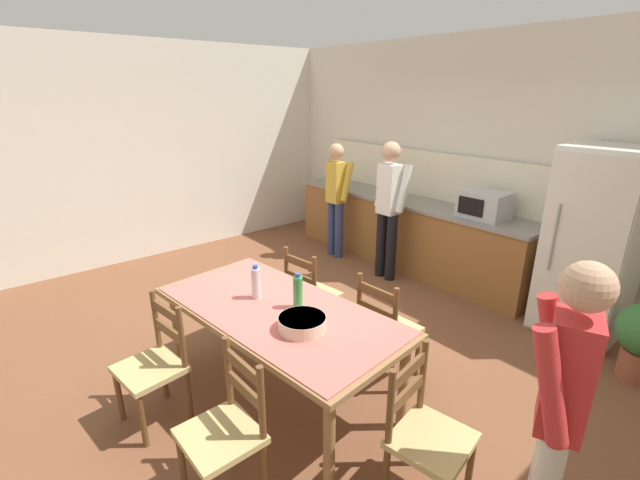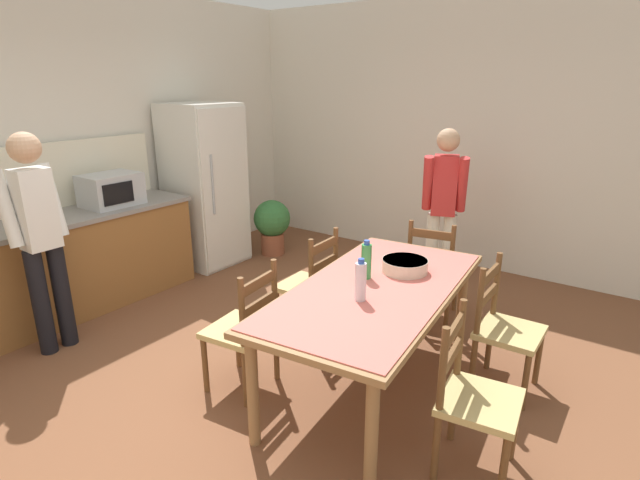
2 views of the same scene
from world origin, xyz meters
name	(u,v)px [view 2 (image 2 of 2)]	position (x,y,z in m)	size (l,w,h in m)	color
ground_plane	(262,387)	(0.00, 0.00, 0.00)	(8.32, 8.32, 0.00)	brown
wall_back	(36,148)	(0.00, 2.66, 1.45)	(6.52, 0.12, 2.90)	silver
wall_right	(453,135)	(3.26, 0.00, 1.45)	(0.12, 5.20, 2.90)	silver
refrigerator	(205,186)	(1.53, 2.19, 0.90)	(0.71, 0.73, 1.80)	silver
microwave	(111,190)	(0.40, 2.21, 1.05)	(0.50, 0.39, 0.30)	#B2B7BC
dining_table	(376,297)	(0.46, -0.62, 0.68)	(2.02, 1.13, 0.76)	olive
bottle_near_centre	(361,281)	(0.22, -0.65, 0.88)	(0.07, 0.07, 0.27)	silver
bottle_off_centre	(366,261)	(0.54, -0.50, 0.88)	(0.07, 0.07, 0.27)	green
serving_bowl	(405,265)	(0.80, -0.66, 0.81)	(0.32, 0.32, 0.09)	beige
chair_side_far_left	(244,330)	(-0.05, 0.09, 0.44)	(0.46, 0.45, 0.91)	brown
chair_side_near_left	(473,398)	(0.10, -1.43, 0.44)	(0.47, 0.45, 0.91)	brown
chair_side_near_right	(504,329)	(0.97, -1.34, 0.44)	(0.42, 0.40, 0.91)	brown
chair_side_far_right	(310,285)	(0.81, 0.18, 0.44)	(0.44, 0.42, 0.91)	brown
chair_head_end	(432,270)	(1.71, -0.50, 0.44)	(0.47, 0.48, 0.91)	brown
person_at_counter	(39,233)	(-0.54, 1.69, 0.96)	(0.43, 0.29, 1.70)	black
person_by_table	(443,204)	(2.27, -0.33, 0.91)	(0.36, 0.46, 1.62)	silver
potted_plant	(272,223)	(2.17, 1.76, 0.39)	(0.44, 0.44, 0.67)	brown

